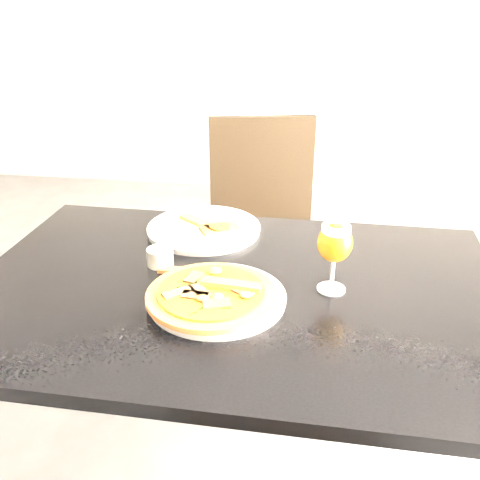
% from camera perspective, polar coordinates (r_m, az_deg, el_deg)
% --- Properties ---
extents(dining_table, '(1.21, 0.82, 0.75)m').
position_cam_1_polar(dining_table, '(1.26, -0.58, -8.36)').
color(dining_table, black).
rests_on(dining_table, ground).
extents(chair_far, '(0.51, 0.51, 0.92)m').
position_cam_1_polar(chair_far, '(2.06, 2.61, 0.99)').
color(chair_far, black).
rests_on(chair_far, ground).
extents(plate_main, '(0.38, 0.38, 0.02)m').
position_cam_1_polar(plate_main, '(1.15, -2.44, -6.20)').
color(plate_main, silver).
rests_on(plate_main, dining_table).
extents(pizza, '(0.27, 0.27, 0.03)m').
position_cam_1_polar(pizza, '(1.13, -3.03, -5.75)').
color(pizza, '#964D24').
rests_on(pizza, plate_main).
extents(plate_second, '(0.39, 0.39, 0.02)m').
position_cam_1_polar(plate_second, '(1.47, -3.87, 1.20)').
color(plate_second, silver).
rests_on(plate_second, dining_table).
extents(crust_scraps, '(0.19, 0.14, 0.01)m').
position_cam_1_polar(crust_scraps, '(1.45, -2.99, 1.48)').
color(crust_scraps, '#964D24').
rests_on(crust_scraps, plate_second).
extents(loose_crust, '(0.11, 0.03, 0.01)m').
position_cam_1_polar(loose_crust, '(1.27, -6.37, -3.24)').
color(loose_crust, '#964D24').
rests_on(loose_crust, dining_table).
extents(sauce_cup, '(0.06, 0.06, 0.04)m').
position_cam_1_polar(sauce_cup, '(1.30, -8.52, -1.72)').
color(sauce_cup, beige).
rests_on(sauce_cup, dining_table).
extents(beer_glass, '(0.08, 0.08, 0.16)m').
position_cam_1_polar(beer_glass, '(1.15, 10.10, -0.35)').
color(beer_glass, silver).
rests_on(beer_glass, dining_table).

